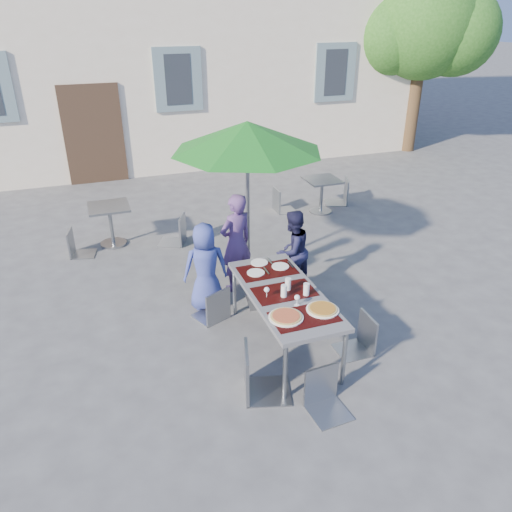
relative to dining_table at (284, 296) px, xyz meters
name	(u,v)px	position (x,y,z in m)	size (l,w,h in m)	color
ground	(317,348)	(0.37, -0.19, -0.70)	(90.00, 90.00, 0.00)	#464648
tree	(425,25)	(6.91, 7.34, 2.55)	(3.60, 3.00, 4.70)	#49341F
dining_table	(284,296)	(0.00, 0.00, 0.00)	(0.80, 1.85, 0.76)	#444449
pizza_near_left	(286,317)	(-0.19, -0.50, 0.07)	(0.37, 0.37, 0.03)	white
pizza_near_right	(323,309)	(0.24, -0.50, 0.07)	(0.36, 0.36, 0.03)	white
glassware	(291,289)	(0.04, -0.09, 0.13)	(0.51, 0.41, 0.15)	silver
place_settings	(265,267)	(0.00, 0.63, 0.06)	(0.61, 0.46, 0.01)	white
child_0	(206,267)	(-0.64, 1.16, -0.09)	(0.60, 0.39, 1.22)	#354192
child_1	(236,243)	(-0.10, 1.51, 0.03)	(0.53, 0.35, 1.45)	#563772
child_2	(292,251)	(0.64, 1.25, -0.10)	(0.58, 0.34, 1.20)	#1B1B3D
chair_0	(213,286)	(-0.64, 0.82, -0.19)	(0.51, 0.51, 0.87)	gray
chair_1	(264,268)	(0.10, 0.92, -0.12)	(0.50, 0.51, 0.98)	gray
chair_2	(288,266)	(0.48, 1.03, -0.20)	(0.43, 0.44, 0.85)	#93979F
chair_3	(257,345)	(-0.58, -0.69, -0.07)	(0.59, 0.58, 1.06)	gray
chair_4	(363,314)	(0.83, -0.39, -0.19)	(0.39, 0.39, 0.87)	gray
chair_5	(327,369)	(0.00, -1.13, -0.19)	(0.41, 0.41, 0.87)	gray
patio_umbrella	(247,138)	(0.22, 1.96, 1.37)	(2.17, 2.17, 2.30)	#96989D
cafe_table_0	(110,219)	(-1.67, 3.64, -0.22)	(0.67, 0.67, 0.71)	#96989D
bg_chair_l_0	(74,228)	(-2.26, 3.42, -0.21)	(0.45, 0.45, 0.84)	gray
bg_chair_r_0	(175,212)	(-0.61, 3.33, -0.13)	(0.57, 0.57, 0.97)	#8F939A
cafe_table_1	(322,191)	(2.38, 3.80, -0.25)	(0.64, 0.64, 0.69)	#96989D
bg_chair_l_1	(281,186)	(1.65, 4.12, -0.17)	(0.41, 0.40, 0.90)	gray
bg_chair_r_1	(342,176)	(3.00, 4.12, -0.12)	(0.57, 0.56, 0.99)	gray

